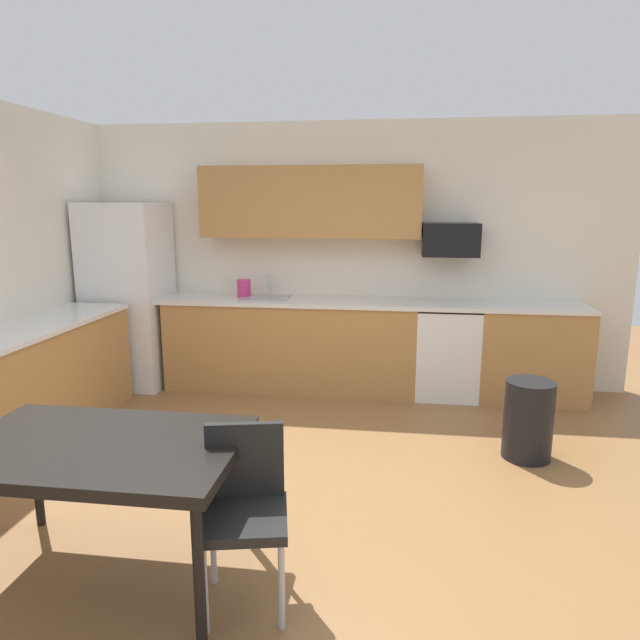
# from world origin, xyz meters

# --- Properties ---
(ground_plane) EXTENTS (12.00, 12.00, 0.00)m
(ground_plane) POSITION_xyz_m (0.00, 0.00, 0.00)
(ground_plane) COLOR olive
(wall_back) EXTENTS (5.80, 0.10, 2.70)m
(wall_back) POSITION_xyz_m (0.00, 2.65, 1.35)
(wall_back) COLOR silver
(wall_back) RESTS_ON ground
(cabinet_run_back) EXTENTS (2.53, 0.60, 0.90)m
(cabinet_run_back) POSITION_xyz_m (-0.48, 2.30, 0.45)
(cabinet_run_back) COLOR #AD7A42
(cabinet_run_back) RESTS_ON ground
(cabinet_run_back_right) EXTENTS (1.02, 0.60, 0.90)m
(cabinet_run_back_right) POSITION_xyz_m (1.89, 2.30, 0.45)
(cabinet_run_back_right) COLOR #AD7A42
(cabinet_run_back_right) RESTS_ON ground
(cabinet_run_left) EXTENTS (0.60, 2.00, 0.90)m
(cabinet_run_left) POSITION_xyz_m (-2.30, 0.80, 0.45)
(cabinet_run_left) COLOR #AD7A42
(cabinet_run_left) RESTS_ON ground
(countertop_back) EXTENTS (4.80, 0.64, 0.04)m
(countertop_back) POSITION_xyz_m (0.00, 2.30, 0.92)
(countertop_back) COLOR silver
(countertop_back) RESTS_ON cabinet_run_back
(countertop_left) EXTENTS (0.64, 2.00, 0.04)m
(countertop_left) POSITION_xyz_m (-2.30, 0.80, 0.92)
(countertop_left) COLOR silver
(countertop_left) RESTS_ON cabinet_run_left
(upper_cabinets_back) EXTENTS (2.20, 0.34, 0.70)m
(upper_cabinets_back) POSITION_xyz_m (-0.30, 2.43, 1.90)
(upper_cabinets_back) COLOR #AD7A42
(refrigerator) EXTENTS (0.76, 0.70, 1.90)m
(refrigerator) POSITION_xyz_m (-2.18, 2.22, 0.95)
(refrigerator) COLOR white
(refrigerator) RESTS_ON ground
(oven_range) EXTENTS (0.60, 0.60, 0.91)m
(oven_range) POSITION_xyz_m (1.08, 2.30, 0.46)
(oven_range) COLOR white
(oven_range) RESTS_ON ground
(microwave) EXTENTS (0.54, 0.36, 0.32)m
(microwave) POSITION_xyz_m (1.08, 2.40, 1.54)
(microwave) COLOR black
(sink_basin) EXTENTS (0.48, 0.40, 0.14)m
(sink_basin) POSITION_xyz_m (-0.74, 2.30, 0.88)
(sink_basin) COLOR #A5A8AD
(sink_basin) RESTS_ON countertop_back
(sink_faucet) EXTENTS (0.02, 0.02, 0.24)m
(sink_faucet) POSITION_xyz_m (-0.74, 2.48, 1.04)
(sink_faucet) COLOR #B2B5BA
(sink_faucet) RESTS_ON countertop_back
(dining_table) EXTENTS (1.40, 0.90, 0.74)m
(dining_table) POSITION_xyz_m (-0.85, -0.83, 0.68)
(dining_table) COLOR black
(dining_table) RESTS_ON ground
(chair_near_table) EXTENTS (0.48, 0.48, 0.85)m
(chair_near_table) POSITION_xyz_m (-0.10, -0.87, 0.50)
(chair_near_table) COLOR black
(chair_near_table) RESTS_ON ground
(trash_bin) EXTENTS (0.36, 0.36, 0.60)m
(trash_bin) POSITION_xyz_m (1.59, 0.91, 0.30)
(trash_bin) COLOR black
(trash_bin) RESTS_ON ground
(kettle) EXTENTS (0.14, 0.14, 0.20)m
(kettle) POSITION_xyz_m (-0.98, 2.35, 1.02)
(kettle) COLOR #CC3372
(kettle) RESTS_ON countertop_back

